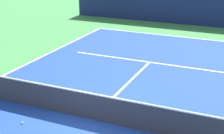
# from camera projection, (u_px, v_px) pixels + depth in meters

# --- Properties ---
(ground_plane) EXTENTS (80.00, 80.00, 0.00)m
(ground_plane) POSITION_uv_depth(u_px,v_px,m) (91.00, 119.00, 11.26)
(ground_plane) COLOR #387A3D
(court_surface) EXTENTS (11.00, 24.00, 0.01)m
(court_surface) POSITION_uv_depth(u_px,v_px,m) (91.00, 119.00, 11.26)
(court_surface) COLOR navy
(court_surface) RESTS_ON ground_plane
(baseline_far) EXTENTS (11.00, 0.10, 0.00)m
(baseline_far) POSITION_uv_depth(u_px,v_px,m) (176.00, 36.00, 21.52)
(baseline_far) COLOR white
(baseline_far) RESTS_ON court_surface
(service_line_far) EXTENTS (8.26, 0.10, 0.00)m
(service_line_far) POSITION_uv_depth(u_px,v_px,m) (150.00, 62.00, 16.76)
(service_line_far) COLOR white
(service_line_far) RESTS_ON court_surface
(centre_service_line) EXTENTS (0.10, 6.40, 0.00)m
(centre_service_line) POSITION_uv_depth(u_px,v_px,m) (126.00, 85.00, 14.01)
(centre_service_line) COLOR white
(centre_service_line) RESTS_ON court_surface
(back_wall) EXTENTS (18.37, 0.30, 2.70)m
(back_wall) POSITION_uv_depth(u_px,v_px,m) (190.00, 6.00, 24.38)
(back_wall) COLOR navy
(back_wall) RESTS_ON ground_plane
(stands_tier_lower) EXTENTS (18.37, 2.40, 3.01)m
(stands_tier_lower) POSITION_uv_depth(u_px,v_px,m) (194.00, 1.00, 25.49)
(stands_tier_lower) COLOR #9E9E99
(stands_tier_lower) RESTS_ON ground_plane
(tennis_net) EXTENTS (11.08, 0.08, 1.07)m
(tennis_net) POSITION_uv_depth(u_px,v_px,m) (91.00, 106.00, 11.09)
(tennis_net) COLOR black
(tennis_net) RESTS_ON court_surface
(tennis_ball_0) EXTENTS (0.07, 0.07, 0.07)m
(tennis_ball_0) POSITION_uv_depth(u_px,v_px,m) (22.00, 123.00, 10.95)
(tennis_ball_0) COLOR #CCE033
(tennis_ball_0) RESTS_ON court_surface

